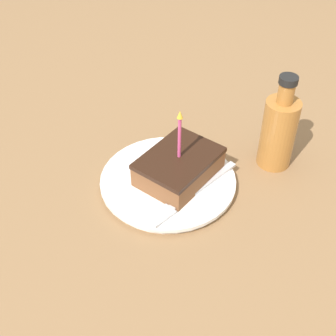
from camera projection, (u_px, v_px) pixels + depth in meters
name	position (u px, v px, depth m)	size (l,w,h in m)	color
ground_plane	(168.00, 206.00, 0.80)	(2.40, 2.40, 0.04)	olive
plate	(168.00, 181.00, 0.80)	(0.23, 0.23, 0.02)	white
cake_slice	(179.00, 166.00, 0.78)	(0.10, 0.14, 0.14)	brown
fork	(189.00, 196.00, 0.76)	(0.04, 0.20, 0.00)	silver
bottle	(279.00, 131.00, 0.81)	(0.06, 0.06, 0.18)	#B27233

